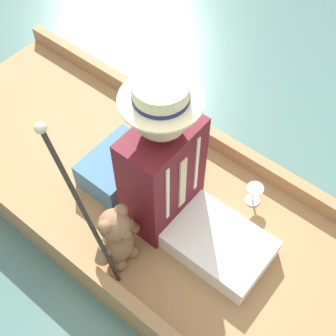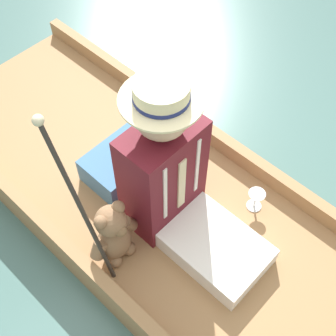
% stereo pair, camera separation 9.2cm
% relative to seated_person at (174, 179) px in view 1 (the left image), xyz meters
% --- Properties ---
extents(ground_plane, '(16.00, 16.00, 0.00)m').
position_rel_seated_person_xyz_m(ground_plane, '(-0.02, -0.03, -0.51)').
color(ground_plane, '#476B66').
extents(punt_boat, '(1.06, 3.12, 0.26)m').
position_rel_seated_person_xyz_m(punt_boat, '(-0.02, -0.03, -0.42)').
color(punt_boat, '#997047').
rests_on(punt_boat, ground_plane).
extents(seat_cushion, '(0.38, 0.27, 0.15)m').
position_rel_seated_person_xyz_m(seat_cushion, '(-0.03, -0.40, -0.27)').
color(seat_cushion, teal).
rests_on(seat_cushion, punt_boat).
extents(seated_person, '(0.37, 0.75, 0.88)m').
position_rel_seated_person_xyz_m(seated_person, '(0.00, 0.00, 0.00)').
color(seated_person, white).
rests_on(seated_person, punt_boat).
extents(teddy_bear, '(0.27, 0.16, 0.39)m').
position_rel_seated_person_xyz_m(teddy_bear, '(0.32, -0.07, -0.17)').
color(teddy_bear, '#846042').
rests_on(teddy_bear, punt_boat).
extents(wine_glass, '(0.09, 0.09, 0.12)m').
position_rel_seated_person_xyz_m(wine_glass, '(-0.34, 0.25, -0.26)').
color(wine_glass, silver).
rests_on(wine_glass, punt_boat).
extents(walking_cane, '(0.04, 0.28, 0.91)m').
position_rel_seated_person_xyz_m(walking_cane, '(0.41, -0.14, 0.18)').
color(walking_cane, '#2D2823').
rests_on(walking_cane, punt_boat).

